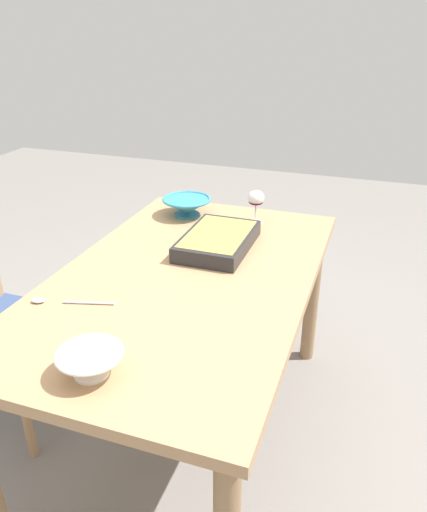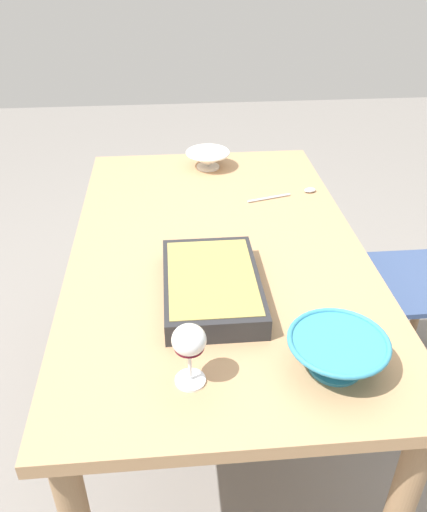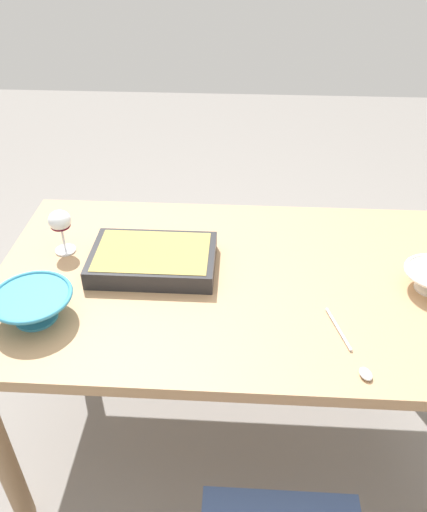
% 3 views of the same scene
% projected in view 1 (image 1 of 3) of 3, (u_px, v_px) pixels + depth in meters
% --- Properties ---
extents(ground_plane, '(8.00, 8.00, 0.00)m').
position_uv_depth(ground_plane, '(189.00, 431.00, 2.12)').
color(ground_plane, gray).
extents(dining_table, '(1.50, 0.89, 0.76)m').
position_uv_depth(dining_table, '(186.00, 298.00, 1.84)').
color(dining_table, tan).
rests_on(dining_table, ground_plane).
extents(wine_glass, '(0.07, 0.07, 0.15)m').
position_uv_depth(wine_glass, '(256.00, 200.00, 2.19)').
color(wine_glass, white).
rests_on(wine_glass, dining_table).
extents(casserole_dish, '(0.39, 0.25, 0.06)m').
position_uv_depth(casserole_dish, '(218.00, 240.00, 1.99)').
color(casserole_dish, '#262628').
rests_on(casserole_dish, dining_table).
extents(mixing_bowl, '(0.23, 0.23, 0.08)m').
position_uv_depth(mixing_bowl, '(187.00, 206.00, 2.31)').
color(mixing_bowl, teal).
rests_on(mixing_bowl, dining_table).
extents(small_bowl, '(0.18, 0.18, 0.07)m').
position_uv_depth(small_bowl, '(90.00, 361.00, 1.28)').
color(small_bowl, white).
rests_on(small_bowl, dining_table).
extents(serving_spoon, '(0.09, 0.27, 0.01)m').
position_uv_depth(serving_spoon, '(57.00, 301.00, 1.61)').
color(serving_spoon, silver).
rests_on(serving_spoon, dining_table).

